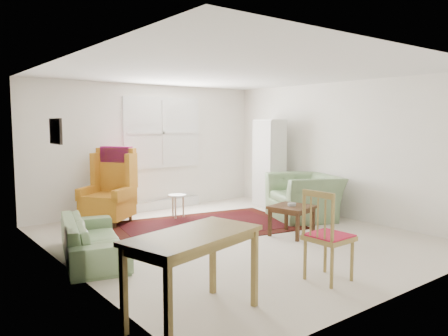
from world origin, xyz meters
TOP-DOWN VIEW (x-y plane):
  - room at (0.02, 0.21)m, footprint 5.04×5.54m
  - rug at (0.05, 0.91)m, footprint 3.38×2.51m
  - sofa at (-2.10, 0.37)m, footprint 1.14×1.92m
  - armchair at (1.85, 0.29)m, footprint 1.47×1.55m
  - wingback_chair at (-1.17, 2.10)m, footprint 1.11×1.11m
  - coffee_table at (0.77, -0.43)m, footprint 0.70×0.70m
  - stool at (0.02, 1.74)m, footprint 0.41×0.41m
  - cabinet at (2.10, 1.48)m, footprint 0.52×0.79m
  - desk at (-2.06, -1.92)m, footprint 1.36×0.91m
  - desk_chair at (-0.32, -2.02)m, footprint 0.46×0.46m

SIDE VIEW (x-z plane):
  - rug at x=0.05m, z-range 0.00..0.03m
  - stool at x=0.02m, z-range 0.00..0.44m
  - coffee_table at x=0.77m, z-range 0.00..0.48m
  - sofa at x=-2.10m, z-range 0.00..0.73m
  - desk at x=-2.06m, z-range 0.00..0.79m
  - armchair at x=1.85m, z-range 0.00..0.97m
  - desk_chair at x=-0.32m, z-range 0.00..1.03m
  - wingback_chair at x=-1.17m, z-range 0.00..1.34m
  - cabinet at x=2.10m, z-range 0.00..1.82m
  - room at x=0.02m, z-range 0.00..2.51m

